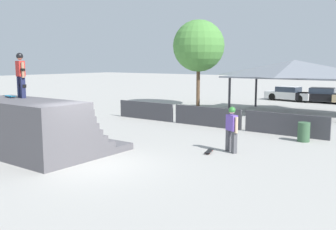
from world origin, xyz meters
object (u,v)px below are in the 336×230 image
object	(u,v)px
skateboard_on_deck	(10,96)
skateboard_on_ground	(209,151)
trash_bin	(304,132)
parked_car_white	(289,94)
tree_beside_pavilion	(199,46)
parked_car_black	(323,96)
bystander_walking	(232,126)
skater_on_deck	(21,72)

from	to	relation	value
skateboard_on_deck	skateboard_on_ground	world-z (taller)	skateboard_on_deck
trash_bin	parked_car_white	world-z (taller)	parked_car_white
skateboard_on_deck	tree_beside_pavilion	size ratio (longest dim) A/B	0.12
tree_beside_pavilion	trash_bin	distance (m)	14.36
trash_bin	parked_car_black	size ratio (longest dim) A/B	0.19
parked_car_white	skateboard_on_deck	bearing A→B (deg)	-88.87
parked_car_white	bystander_walking	bearing A→B (deg)	-70.09
tree_beside_pavilion	bystander_walking	bearing A→B (deg)	-53.46
tree_beside_pavilion	parked_car_white	bearing A→B (deg)	62.09
skater_on_deck	parked_car_white	bearing A→B (deg)	99.27
tree_beside_pavilion	skateboard_on_ground	bearing A→B (deg)	-56.70
skateboard_on_ground	trash_bin	size ratio (longest dim) A/B	0.98
skateboard_on_deck	parked_car_white	distance (m)	25.42
skateboard_on_deck	parked_car_white	world-z (taller)	skateboard_on_deck
skateboard_on_ground	trash_bin	bearing A→B (deg)	133.30
skateboard_on_deck	tree_beside_pavilion	xyz separation A→B (m)	(-1.73, 16.88, 2.54)
tree_beside_pavilion	parked_car_white	world-z (taller)	tree_beside_pavilion
trash_bin	skater_on_deck	bearing A→B (deg)	-136.39
parked_car_black	tree_beside_pavilion	bearing A→B (deg)	-137.61
skater_on_deck	tree_beside_pavilion	xyz separation A→B (m)	(-2.20, 16.67, 1.60)
bystander_walking	skateboard_on_ground	world-z (taller)	bystander_walking
skateboard_on_deck	skateboard_on_ground	size ratio (longest dim) A/B	0.94
skateboard_on_deck	parked_car_white	size ratio (longest dim) A/B	0.18
skater_on_deck	parked_car_black	distance (m)	25.73
skater_on_deck	parked_car_white	xyz separation A→B (m)	(2.22, 25.01, -2.47)
skateboard_on_deck	tree_beside_pavilion	bearing A→B (deg)	107.18
skater_on_deck	bystander_walking	size ratio (longest dim) A/B	0.98
tree_beside_pavilion	trash_bin	xyz separation A→B (m)	(10.71, -8.56, -4.25)
skateboard_on_deck	bystander_walking	world-z (taller)	skateboard_on_deck
tree_beside_pavilion	trash_bin	bearing A→B (deg)	-38.63
skateboard_on_ground	trash_bin	world-z (taller)	trash_bin
bystander_walking	skater_on_deck	bearing A→B (deg)	59.53
skateboard_on_ground	parked_car_black	xyz separation A→B (m)	(-1.10, 21.21, 0.54)
skateboard_on_deck	trash_bin	xyz separation A→B (m)	(8.99, 8.32, -1.70)
bystander_walking	trash_bin	bearing A→B (deg)	-88.11
skater_on_deck	skateboard_on_deck	size ratio (longest dim) A/B	2.22
tree_beside_pavilion	parked_car_black	distance (m)	11.87
trash_bin	parked_car_white	bearing A→B (deg)	110.41
skateboard_on_deck	parked_car_black	xyz separation A→B (m)	(5.57, 25.31, -1.53)
parked_car_black	parked_car_white	bearing A→B (deg)	174.90
parked_car_white	tree_beside_pavilion	bearing A→B (deg)	-110.68
tree_beside_pavilion	parked_car_white	xyz separation A→B (m)	(4.42, 8.35, -4.07)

